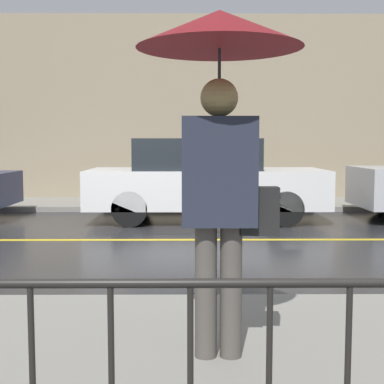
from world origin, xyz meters
name	(u,v)px	position (x,y,z in m)	size (l,w,h in m)	color
ground_plane	(131,240)	(0.00, 0.00, 0.00)	(80.00, 80.00, 0.00)	#262628
sidewalk_near	(48,373)	(0.00, -4.91, 0.06)	(28.00, 3.07, 0.11)	gray
sidewalk_far	(151,204)	(0.00, 4.44, 0.06)	(28.00, 2.14, 0.11)	gray
lane_marking	(131,240)	(0.00, 0.00, 0.00)	(25.20, 0.12, 0.01)	gold
building_storefront	(154,109)	(0.00, 5.66, 2.35)	(28.00, 0.30, 4.71)	gray
pedestrian	(220,92)	(1.07, -4.78, 1.79)	(1.02, 1.02, 2.17)	#4C4742
car_white	(204,179)	(1.17, 2.12, 0.79)	(4.48, 1.81, 1.57)	silver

